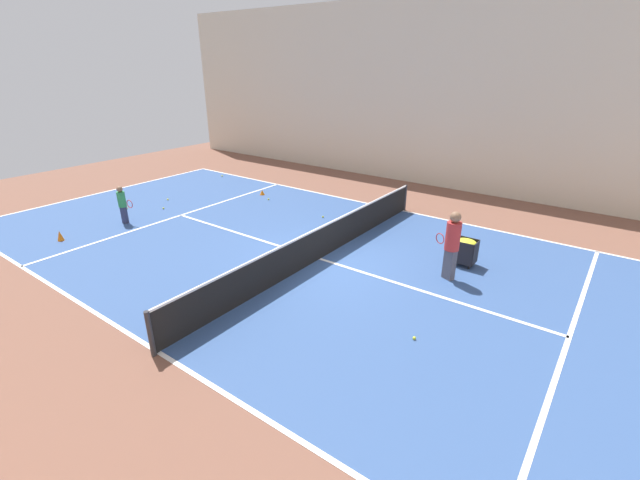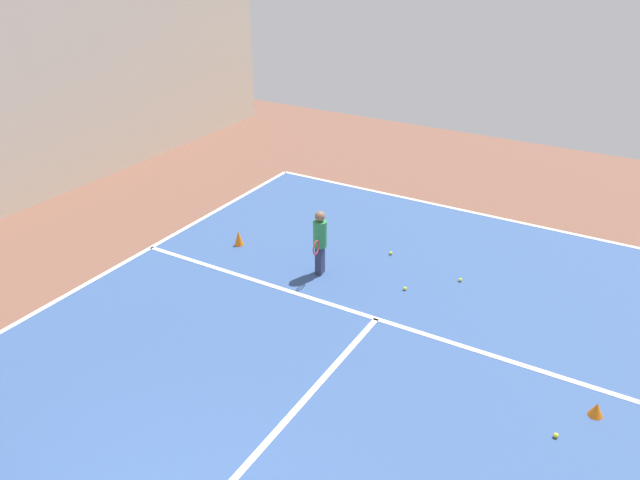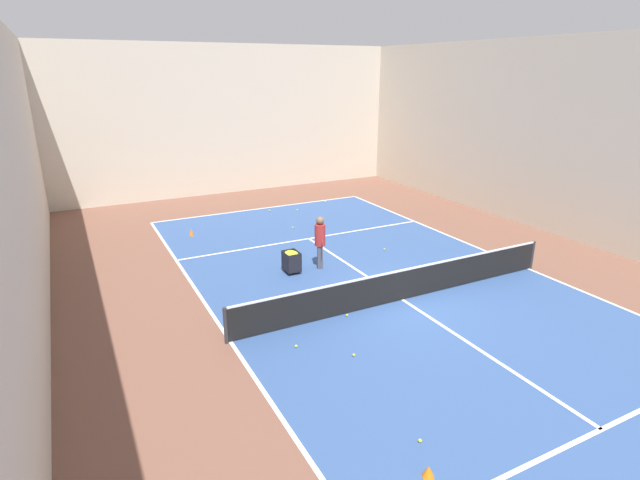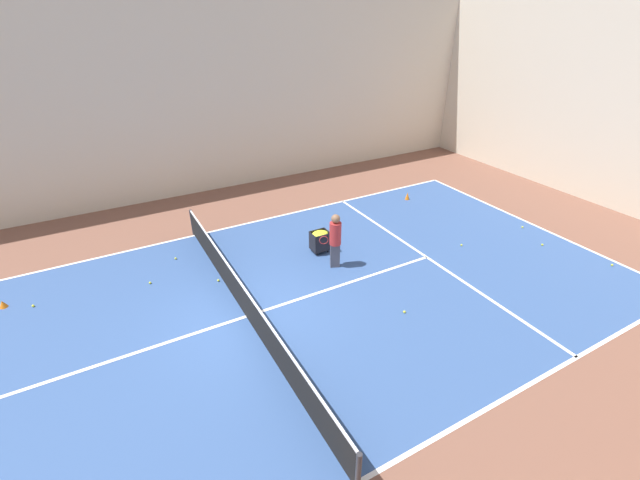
{
  "view_description": "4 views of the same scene",
  "coord_description": "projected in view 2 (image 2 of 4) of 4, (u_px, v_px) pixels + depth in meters",
  "views": [
    {
      "loc": [
        8.81,
        6.49,
        5.17
      ],
      "look_at": [
        0.0,
        0.0,
        0.58
      ],
      "focal_mm": 24.0,
      "sensor_mm": 36.0,
      "label": 1
    },
    {
      "loc": [
        -3.67,
        1.91,
        6.08
      ],
      "look_at": [
        1.64,
        -7.15,
        0.72
      ],
      "focal_mm": 35.0,
      "sensor_mm": 36.0,
      "label": 2
    },
    {
      "loc": [
        -8.25,
        -10.7,
        6.43
      ],
      "look_at": [
        -1.01,
        3.35,
        1.0
      ],
      "focal_mm": 28.0,
      "sensor_mm": 36.0,
      "label": 3
    },
    {
      "loc": [
        8.81,
        -2.67,
        7.28
      ],
      "look_at": [
        -2.05,
        3.39,
        0.44
      ],
      "focal_mm": 24.0,
      "sensor_mm": 36.0,
      "label": 4
    }
  ],
  "objects": [
    {
      "name": "line_baseline_near",
      "position": [
        471.0,
        212.0,
        14.66
      ],
      "size": [
        10.47,
        0.1,
        0.0
      ],
      "primitive_type": "cube",
      "color": "white",
      "rests_on": "ground"
    },
    {
      "name": "line_service_near",
      "position": [
        376.0,
        319.0,
        10.71
      ],
      "size": [
        10.47,
        0.1,
        0.0
      ],
      "primitive_type": "cube",
      "color": "white",
      "rests_on": "ground"
    },
    {
      "name": "player_near_baseline",
      "position": [
        320.0,
        239.0,
        11.77
      ],
      "size": [
        0.3,
        0.59,
        1.31
      ],
      "rotation": [
        0.0,
        0.0,
        1.71
      ],
      "color": "#2D3351",
      "rests_on": "ground"
    },
    {
      "name": "training_cone_0",
      "position": [
        239.0,
        238.0,
        13.1
      ],
      "size": [
        0.2,
        0.2,
        0.32
      ],
      "primitive_type": "cone",
      "color": "orange",
      "rests_on": "ground"
    },
    {
      "name": "training_cone_1",
      "position": [
        596.0,
        409.0,
        8.57
      ],
      "size": [
        0.21,
        0.21,
        0.21
      ],
      "primitive_type": "cone",
      "color": "orange",
      "rests_on": "ground"
    },
    {
      "name": "tennis_ball_1",
      "position": [
        460.0,
        280.0,
        11.82
      ],
      "size": [
        0.07,
        0.07,
        0.07
      ],
      "primitive_type": "sphere",
      "color": "yellow",
      "rests_on": "ground"
    },
    {
      "name": "tennis_ball_2",
      "position": [
        556.0,
        435.0,
        8.23
      ],
      "size": [
        0.07,
        0.07,
        0.07
      ],
      "primitive_type": "sphere",
      "color": "yellow",
      "rests_on": "ground"
    },
    {
      "name": "tennis_ball_11",
      "position": [
        391.0,
        253.0,
        12.78
      ],
      "size": [
        0.07,
        0.07,
        0.07
      ],
      "primitive_type": "sphere",
      "color": "yellow",
      "rests_on": "ground"
    },
    {
      "name": "tennis_ball_12",
      "position": [
        405.0,
        288.0,
        11.54
      ],
      "size": [
        0.07,
        0.07,
        0.07
      ],
      "primitive_type": "sphere",
      "color": "yellow",
      "rests_on": "ground"
    }
  ]
}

